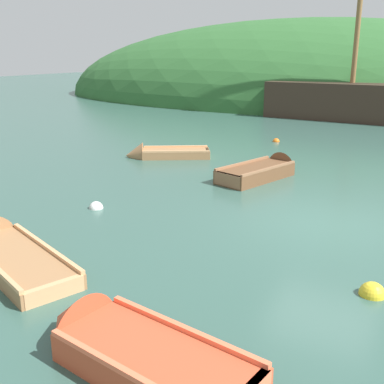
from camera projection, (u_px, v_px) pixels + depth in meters
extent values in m
plane|color=#33564C|center=(329.00, 224.00, 10.80)|extent=(120.00, 120.00, 0.00)
ellipsoid|color=#2D602D|center=(301.00, 99.00, 38.80)|extent=(43.68, 22.53, 12.55)
cylinder|color=olive|center=(258.00, 75.00, 29.76)|extent=(2.96, 0.39, 0.97)
cube|color=#9E7047|center=(20.00, 265.00, 8.56)|extent=(3.17, 2.11, 0.39)
cube|color=tan|center=(54.00, 291.00, 7.50)|extent=(0.47, 0.97, 0.27)
cube|color=tan|center=(8.00, 249.00, 8.90)|extent=(0.54, 1.01, 0.05)
cube|color=tan|center=(30.00, 268.00, 8.14)|extent=(0.54, 1.01, 0.05)
cube|color=tan|center=(45.00, 246.00, 8.81)|extent=(2.74, 1.14, 0.07)
cube|color=brown|center=(255.00, 175.00, 14.51)|extent=(1.81, 2.82, 0.52)
cone|color=brown|center=(286.00, 166.00, 15.62)|extent=(1.18, 0.94, 1.03)
cube|color=#8E6242|center=(228.00, 180.00, 13.65)|extent=(0.97, 0.40, 0.36)
cube|color=#8E6242|center=(265.00, 166.00, 14.77)|extent=(1.01, 0.47, 0.05)
cube|color=#8E6242|center=(246.00, 171.00, 14.15)|extent=(1.01, 0.47, 0.05)
cube|color=#8E6242|center=(269.00, 169.00, 14.09)|extent=(0.84, 2.47, 0.07)
cube|color=#8E6242|center=(243.00, 163.00, 14.77)|extent=(0.84, 2.47, 0.07)
cube|color=#9E7047|center=(176.00, 155.00, 17.58)|extent=(2.61, 2.12, 0.40)
cone|color=#9E7047|center=(134.00, 156.00, 17.52)|extent=(1.03, 1.14, 0.96)
cube|color=tan|center=(208.00, 153.00, 17.62)|extent=(0.57, 0.84, 0.28)
cube|color=tan|center=(164.00, 152.00, 17.53)|extent=(0.63, 0.89, 0.05)
cube|color=tan|center=(187.00, 151.00, 17.56)|extent=(0.63, 0.89, 0.05)
cube|color=tan|center=(176.00, 147.00, 17.96)|extent=(2.10, 1.29, 0.07)
cube|color=tan|center=(176.00, 152.00, 17.07)|extent=(2.10, 1.29, 0.07)
cube|color=#C64C2D|center=(156.00, 368.00, 5.69)|extent=(2.67, 1.54, 0.49)
cone|color=#C64C2D|center=(72.00, 324.00, 6.62)|extent=(0.81, 1.17, 1.08)
cube|color=#FF6E48|center=(129.00, 342.00, 5.89)|extent=(0.35, 1.06, 0.05)
cube|color=#FF6E48|center=(185.00, 370.00, 5.38)|extent=(0.35, 1.06, 0.05)
cube|color=#FF6E48|center=(184.00, 329.00, 6.01)|extent=(2.44, 0.49, 0.07)
cube|color=#FF6E48|center=(124.00, 371.00, 5.21)|extent=(2.44, 0.49, 0.07)
sphere|color=yellow|center=(372.00, 295.00, 7.67)|extent=(0.43, 0.43, 0.43)
sphere|color=orange|center=(276.00, 142.00, 20.64)|extent=(0.30, 0.30, 0.30)
sphere|color=white|center=(96.00, 208.00, 11.88)|extent=(0.35, 0.35, 0.35)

